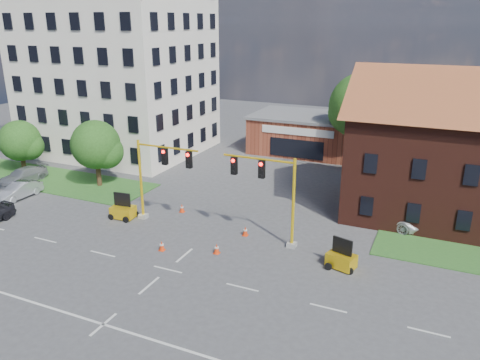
{
  "coord_description": "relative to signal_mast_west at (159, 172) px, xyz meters",
  "views": [
    {
      "loc": [
        14.37,
        -21.36,
        14.49
      ],
      "look_at": [
        0.4,
        10.0,
        2.74
      ],
      "focal_mm": 35.0,
      "sensor_mm": 36.0,
      "label": 1
    }
  ],
  "objects": [
    {
      "name": "ground",
      "position": [
        4.36,
        -6.0,
        -3.92
      ],
      "size": [
        120.0,
        120.0,
        0.0
      ],
      "primitive_type": "plane",
      "color": "#414144",
      "rests_on": "ground"
    },
    {
      "name": "grass_verge_nw",
      "position": [
        -15.64,
        4.0,
        -3.88
      ],
      "size": [
        22.0,
        6.0,
        0.08
      ],
      "primitive_type": "cube",
      "color": "#275921",
      "rests_on": "ground"
    },
    {
      "name": "lane_markings",
      "position": [
        4.36,
        -9.0,
        -3.91
      ],
      "size": [
        60.0,
        36.0,
        0.01
      ],
      "primitive_type": null,
      "color": "silver",
      "rests_on": "ground"
    },
    {
      "name": "office_block",
      "position": [
        -15.64,
        15.91,
        6.39
      ],
      "size": [
        18.4,
        15.4,
        20.6
      ],
      "color": "silver",
      "rests_on": "ground"
    },
    {
      "name": "brick_shop",
      "position": [
        4.36,
        23.99,
        -1.76
      ],
      "size": [
        12.4,
        8.4,
        4.3
      ],
      "color": "maroon",
      "rests_on": "ground"
    },
    {
      "name": "tree_large",
      "position": [
        11.2,
        21.08,
        2.03
      ],
      "size": [
        7.19,
        6.85,
        9.63
      ],
      "color": "#372014",
      "rests_on": "ground"
    },
    {
      "name": "tree_nw_front",
      "position": [
        -9.42,
        4.58,
        -0.16
      ],
      "size": [
        4.62,
        4.4,
        6.13
      ],
      "color": "#372014",
      "rests_on": "ground"
    },
    {
      "name": "tree_nw_rear",
      "position": [
        -19.44,
        5.08,
        -0.9
      ],
      "size": [
        4.25,
        4.05,
        5.19
      ],
      "color": "#372014",
      "rests_on": "ground"
    },
    {
      "name": "signal_mast_west",
      "position": [
        0.0,
        0.0,
        0.0
      ],
      "size": [
        5.3,
        0.6,
        6.2
      ],
      "color": "gray",
      "rests_on": "ground"
    },
    {
      "name": "signal_mast_east",
      "position": [
        8.71,
        0.0,
        0.0
      ],
      "size": [
        5.3,
        0.6,
        6.2
      ],
      "color": "gray",
      "rests_on": "ground"
    },
    {
      "name": "trailer_west",
      "position": [
        -3.0,
        -0.68,
        -3.3
      ],
      "size": [
        1.87,
        1.35,
        2.0
      ],
      "rotation": [
        0.0,
        0.0,
        0.11
      ],
      "color": "yellow",
      "rests_on": "ground"
    },
    {
      "name": "trailer_east",
      "position": [
        14.01,
        -1.45,
        -3.32
      ],
      "size": [
        1.92,
        1.55,
        1.91
      ],
      "rotation": [
        0.0,
        0.0,
        -0.29
      ],
      "color": "yellow",
      "rests_on": "ground"
    },
    {
      "name": "cone_a",
      "position": [
        2.64,
        -4.0,
        -3.58
      ],
      "size": [
        0.4,
        0.4,
        0.7
      ],
      "color": "red",
      "rests_on": "ground"
    },
    {
      "name": "cone_b",
      "position": [
        0.49,
        2.23,
        -3.58
      ],
      "size": [
        0.4,
        0.4,
        0.7
      ],
      "color": "red",
      "rests_on": "ground"
    },
    {
      "name": "cone_c",
      "position": [
        6.15,
        -2.89,
        -3.58
      ],
      "size": [
        0.4,
        0.4,
        0.7
      ],
      "color": "red",
      "rests_on": "ground"
    },
    {
      "name": "cone_d",
      "position": [
        6.8,
        0.34,
        -3.58
      ],
      "size": [
        0.4,
        0.4,
        0.7
      ],
      "color": "red",
      "rests_on": "ground"
    },
    {
      "name": "pickup_white",
      "position": [
        15.76,
        6.54,
        -3.15
      ],
      "size": [
        6.05,
        3.96,
        1.55
      ],
      "primitive_type": "imported",
      "rotation": [
        0.0,
        0.0,
        1.3
      ],
      "color": "silver",
      "rests_on": "ground"
    },
    {
      "name": "sedan_silver_front",
      "position": [
        -13.87,
        -0.77,
        -3.24
      ],
      "size": [
        1.57,
        4.17,
        1.36
      ],
      "primitive_type": "imported",
      "rotation": [
        0.0,
        0.0,
        -0.03
      ],
      "color": "#A2A6AA",
      "rests_on": "ground"
    },
    {
      "name": "sedan_silver_rear",
      "position": [
        -16.87,
        2.38,
        -3.24
      ],
      "size": [
        2.54,
        4.92,
        1.37
      ],
      "primitive_type": "imported",
      "rotation": [
        0.0,
        0.0,
        -0.14
      ],
      "color": "#A2A6AA",
      "rests_on": "ground"
    }
  ]
}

